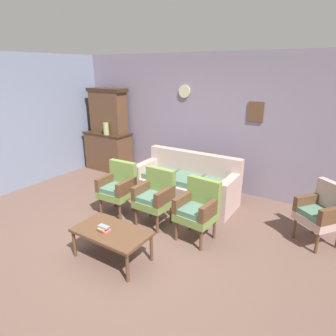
{
  "coord_description": "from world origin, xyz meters",
  "views": [
    {
      "loc": [
        2.45,
        -2.78,
        2.41
      ],
      "look_at": [
        0.0,
        1.03,
        0.85
      ],
      "focal_mm": 31.2,
      "sensor_mm": 36.0,
      "label": 1
    }
  ],
  "objects_px": {
    "side_cabinet": "(108,151)",
    "wingback_chair_by_fireplace": "(322,211)",
    "coffee_table": "(112,233)",
    "armchair_near_couch_end": "(198,208)",
    "floral_couch": "(187,185)",
    "book_stack_on_table": "(104,229)",
    "armchair_by_doorway": "(155,195)",
    "vase_on_cabinet": "(106,129)",
    "armchair_near_cabinet": "(118,186)"
  },
  "relations": [
    {
      "from": "side_cabinet",
      "to": "wingback_chair_by_fireplace",
      "type": "relative_size",
      "value": 1.28
    },
    {
      "from": "coffee_table",
      "to": "armchair_near_couch_end",
      "type": "bearing_deg",
      "value": 55.85
    },
    {
      "from": "floral_couch",
      "to": "book_stack_on_table",
      "type": "xyz_separation_m",
      "value": [
        -0.03,
        -2.14,
        0.13
      ]
    },
    {
      "from": "floral_couch",
      "to": "armchair_by_doorway",
      "type": "bearing_deg",
      "value": -90.89
    },
    {
      "from": "coffee_table",
      "to": "book_stack_on_table",
      "type": "bearing_deg",
      "value": -141.49
    },
    {
      "from": "vase_on_cabinet",
      "to": "armchair_near_cabinet",
      "type": "relative_size",
      "value": 0.3
    },
    {
      "from": "vase_on_cabinet",
      "to": "coffee_table",
      "type": "height_order",
      "value": "vase_on_cabinet"
    },
    {
      "from": "vase_on_cabinet",
      "to": "armchair_by_doorway",
      "type": "relative_size",
      "value": 0.3
    },
    {
      "from": "armchair_by_doorway",
      "to": "armchair_near_cabinet",
      "type": "bearing_deg",
      "value": -176.54
    },
    {
      "from": "armchair_near_couch_end",
      "to": "book_stack_on_table",
      "type": "xyz_separation_m",
      "value": [
        -0.79,
        -1.11,
        -0.05
      ]
    },
    {
      "from": "armchair_near_couch_end",
      "to": "book_stack_on_table",
      "type": "relative_size",
      "value": 5.79
    },
    {
      "from": "floral_couch",
      "to": "book_stack_on_table",
      "type": "relative_size",
      "value": 12.23
    },
    {
      "from": "wingback_chair_by_fireplace",
      "to": "coffee_table",
      "type": "bearing_deg",
      "value": -139.6
    },
    {
      "from": "side_cabinet",
      "to": "armchair_near_cabinet",
      "type": "relative_size",
      "value": 1.28
    },
    {
      "from": "floral_couch",
      "to": "armchair_by_doorway",
      "type": "distance_m",
      "value": 1.02
    },
    {
      "from": "side_cabinet",
      "to": "armchair_by_doorway",
      "type": "distance_m",
      "value": 2.98
    },
    {
      "from": "side_cabinet",
      "to": "armchair_near_cabinet",
      "type": "bearing_deg",
      "value": -42.3
    },
    {
      "from": "armchair_near_couch_end",
      "to": "coffee_table",
      "type": "relative_size",
      "value": 0.9
    },
    {
      "from": "side_cabinet",
      "to": "armchair_near_couch_end",
      "type": "height_order",
      "value": "side_cabinet"
    },
    {
      "from": "floral_couch",
      "to": "armchair_near_couch_end",
      "type": "xyz_separation_m",
      "value": [
        0.76,
        -1.03,
        0.17
      ]
    },
    {
      "from": "armchair_near_couch_end",
      "to": "wingback_chair_by_fireplace",
      "type": "distance_m",
      "value": 1.74
    },
    {
      "from": "wingback_chair_by_fireplace",
      "to": "vase_on_cabinet",
      "type": "bearing_deg",
      "value": 172.96
    },
    {
      "from": "wingback_chair_by_fireplace",
      "to": "coffee_table",
      "type": "relative_size",
      "value": 0.9
    },
    {
      "from": "wingback_chair_by_fireplace",
      "to": "book_stack_on_table",
      "type": "xyz_separation_m",
      "value": [
        -2.31,
        -1.96,
        -0.05
      ]
    },
    {
      "from": "floral_couch",
      "to": "armchair_near_cabinet",
      "type": "relative_size",
      "value": 2.11
    },
    {
      "from": "armchair_near_cabinet",
      "to": "book_stack_on_table",
      "type": "bearing_deg",
      "value": -56.16
    },
    {
      "from": "armchair_by_doorway",
      "to": "coffee_table",
      "type": "relative_size",
      "value": 0.9
    },
    {
      "from": "armchair_by_doorway",
      "to": "armchair_near_couch_end",
      "type": "distance_m",
      "value": 0.78
    },
    {
      "from": "vase_on_cabinet",
      "to": "book_stack_on_table",
      "type": "height_order",
      "value": "vase_on_cabinet"
    },
    {
      "from": "armchair_by_doorway",
      "to": "vase_on_cabinet",
      "type": "bearing_deg",
      "value": 149.48
    },
    {
      "from": "side_cabinet",
      "to": "vase_on_cabinet",
      "type": "distance_m",
      "value": 0.64
    },
    {
      "from": "vase_on_cabinet",
      "to": "armchair_near_couch_end",
      "type": "bearing_deg",
      "value": -24.42
    },
    {
      "from": "armchair_near_cabinet",
      "to": "armchair_near_couch_end",
      "type": "relative_size",
      "value": 1.0
    },
    {
      "from": "armchair_near_couch_end",
      "to": "book_stack_on_table",
      "type": "height_order",
      "value": "armchair_near_couch_end"
    },
    {
      "from": "vase_on_cabinet",
      "to": "book_stack_on_table",
      "type": "distance_m",
      "value": 3.52
    },
    {
      "from": "armchair_near_cabinet",
      "to": "armchair_near_couch_end",
      "type": "height_order",
      "value": "same"
    },
    {
      "from": "armchair_near_cabinet",
      "to": "book_stack_on_table",
      "type": "relative_size",
      "value": 5.79
    },
    {
      "from": "armchair_near_cabinet",
      "to": "armchair_by_doorway",
      "type": "relative_size",
      "value": 1.0
    },
    {
      "from": "side_cabinet",
      "to": "vase_on_cabinet",
      "type": "relative_size",
      "value": 4.21
    },
    {
      "from": "armchair_near_cabinet",
      "to": "book_stack_on_table",
      "type": "height_order",
      "value": "armchair_near_cabinet"
    },
    {
      "from": "floral_couch",
      "to": "armchair_by_doorway",
      "type": "relative_size",
      "value": 2.11
    },
    {
      "from": "floral_couch",
      "to": "wingback_chair_by_fireplace",
      "type": "relative_size",
      "value": 2.11
    },
    {
      "from": "side_cabinet",
      "to": "wingback_chair_by_fireplace",
      "type": "height_order",
      "value": "side_cabinet"
    },
    {
      "from": "book_stack_on_table",
      "to": "side_cabinet",
      "type": "bearing_deg",
      "value": 132.81
    },
    {
      "from": "floral_couch",
      "to": "book_stack_on_table",
      "type": "height_order",
      "value": "floral_couch"
    },
    {
      "from": "vase_on_cabinet",
      "to": "armchair_near_couch_end",
      "type": "distance_m",
      "value": 3.5
    },
    {
      "from": "armchair_near_cabinet",
      "to": "coffee_table",
      "type": "distance_m",
      "value": 1.32
    },
    {
      "from": "vase_on_cabinet",
      "to": "armchair_by_doorway",
      "type": "height_order",
      "value": "vase_on_cabinet"
    },
    {
      "from": "armchair_near_cabinet",
      "to": "armchair_near_couch_end",
      "type": "bearing_deg",
      "value": 0.56
    },
    {
      "from": "vase_on_cabinet",
      "to": "book_stack_on_table",
      "type": "bearing_deg",
      "value": -47.01
    }
  ]
}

